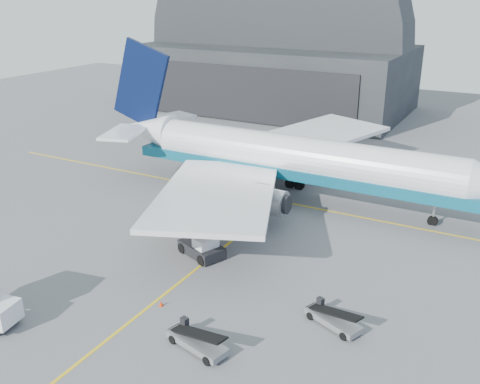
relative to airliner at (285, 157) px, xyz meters
The scene contains 8 objects.
ground 22.04m from the airliner, 88.94° to the right, with size 200.00×200.00×0.00m, color #565659.
taxi_lines 10.04m from the airliner, 87.44° to the right, with size 80.00×42.12×0.02m.
hangar 48.73m from the airliner, 116.46° to the left, with size 50.00×28.30×28.00m.
airliner is the anchor object (origin of this frame).
pushback_tug 17.01m from the airliner, 91.56° to the right, with size 4.82×3.80×1.96m.
belt_loader_a 28.76m from the airliner, 77.40° to the right, with size 4.86×2.54×1.82m.
belt_loader_b 25.21m from the airliner, 57.94° to the right, with size 4.54×2.95×1.72m.
traffic_cone 25.27m from the airliner, 87.40° to the right, with size 0.32×0.32×0.46m.
Camera 1 is at (22.24, -30.55, 22.21)m, focal length 40.00 mm.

